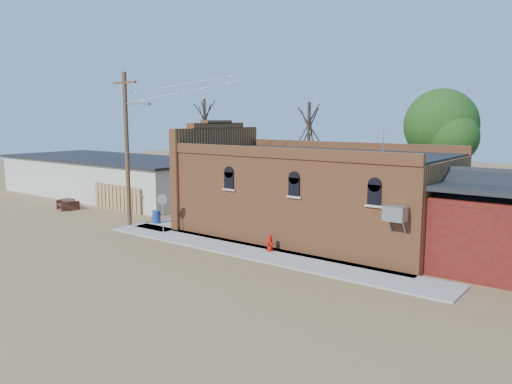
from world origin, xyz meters
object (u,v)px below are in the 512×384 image
Objects in this scene: stop_sign at (163,203)px; brick_bar at (309,193)px; picnic_table at (68,203)px; fire_hydrant at (270,243)px; utility_pole at (127,146)px; trash_barrel at (156,217)px.

brick_bar is at bearing 27.46° from stop_sign.
brick_bar is 8.45× the size of picnic_table.
fire_hydrant is 0.41× the size of picnic_table.
utility_pole is at bearing -178.98° from fire_hydrant.
utility_pole reaches higher than trash_barrel.
brick_bar is 18.02m from picnic_table.
trash_barrel is (-8.84, -3.07, -1.88)m from brick_bar.
brick_bar is at bearing 95.05° from fire_hydrant.
picnic_table is at bearing 178.09° from fire_hydrant.
picnic_table is (-17.94, 0.57, -0.02)m from fire_hydrant.
fire_hydrant is at bearing -84.85° from brick_bar.
picnic_table is at bearing -176.99° from trash_barrel.
brick_bar reaches higher than fire_hydrant.
brick_bar is 4.52m from fire_hydrant.
utility_pole is 11.80× the size of trash_barrel.
utility_pole is at bearing -156.31° from brick_bar.
fire_hydrant reaches higher than trash_barrel.
utility_pole reaches higher than picnic_table.
stop_sign reaches higher than fire_hydrant.
fire_hydrant reaches higher than picnic_table.
fire_hydrant is 0.35× the size of stop_sign.
stop_sign is at bearing -142.26° from brick_bar.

